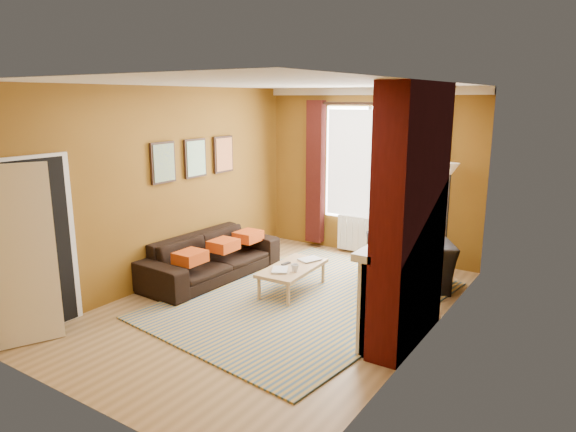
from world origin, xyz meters
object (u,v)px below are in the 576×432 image
(wicker_stool, at_px, (379,256))
(floor_lamp, at_px, (450,187))
(sofa, at_px, (212,257))
(armchair, at_px, (409,264))
(coffee_table, at_px, (292,269))

(wicker_stool, xyz_separation_m, floor_lamp, (0.91, 0.39, 1.10))
(sofa, xyz_separation_m, armchair, (2.61, 1.20, 0.03))
(armchair, height_order, wicker_stool, armchair)
(coffee_table, bearing_deg, armchair, 35.58)
(sofa, bearing_deg, floor_lamp, -51.54)
(armchair, xyz_separation_m, floor_lamp, (0.25, 0.85, 0.99))
(wicker_stool, bearing_deg, floor_lamp, 23.50)
(coffee_table, bearing_deg, wicker_stool, 63.85)
(sofa, distance_m, armchair, 2.87)
(sofa, height_order, armchair, armchair)
(coffee_table, distance_m, wicker_stool, 1.62)
(coffee_table, relative_size, floor_lamp, 0.67)
(coffee_table, bearing_deg, sofa, -175.59)
(armchair, bearing_deg, sofa, -7.82)
(wicker_stool, bearing_deg, sofa, -139.61)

